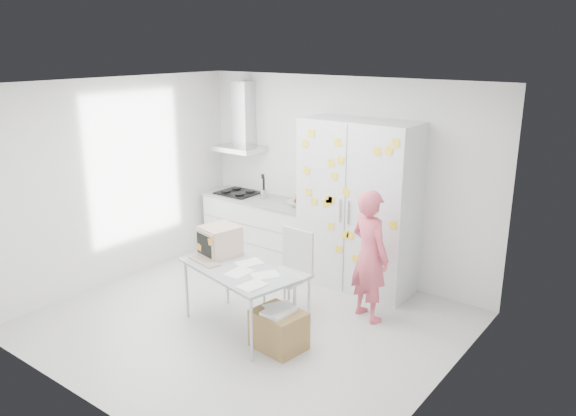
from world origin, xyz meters
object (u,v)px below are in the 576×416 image
Objects in this scene: person at (370,256)px; desk at (226,253)px; chair at (291,268)px; cardboard_box at (279,329)px.

desk is (-1.27, -1.04, 0.06)m from person.
chair reaches higher than cardboard_box.
person reaches higher than cardboard_box.
chair is 1.79× the size of cardboard_box.
person is 1.51× the size of chair.
desk is at bearing -127.98° from chair.
person reaches higher than chair.
cardboard_box is at bearing 92.12° from person.
cardboard_box is (0.86, -0.13, -0.62)m from desk.
desk is 1.07m from cardboard_box.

